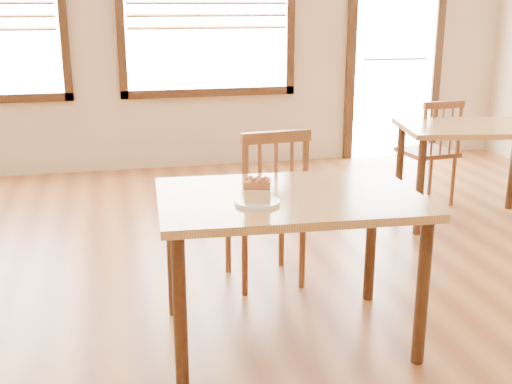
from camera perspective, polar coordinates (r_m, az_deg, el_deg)
ground at (r=3.02m, az=2.79°, el=-16.10°), size 8.00×8.00×0.00m
entry_door at (r=7.11m, az=12.27°, el=12.64°), size 1.08×0.06×2.29m
cafe_table_main at (r=3.07m, az=2.95°, el=-1.92°), size 1.28×0.89×0.75m
cafe_chair_main at (r=3.75m, az=0.95°, el=-1.17°), size 0.47×0.47×0.97m
cafe_table_second at (r=5.09m, az=18.71°, el=4.39°), size 1.18×0.90×0.75m
cafe_chair_second at (r=5.50m, az=15.20°, el=3.56°), size 0.44×0.44×0.89m
plate at (r=2.90m, az=0.14°, el=-0.93°), size 0.20×0.20×0.02m
cake_slice at (r=2.88m, az=0.13°, el=0.32°), size 0.14×0.12×0.11m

